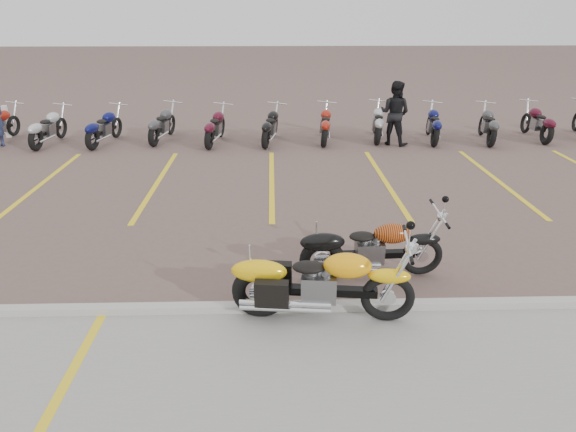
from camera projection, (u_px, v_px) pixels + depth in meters
name	position (u px, v px, depth m)	size (l,w,h in m)	color
ground	(272.00, 251.00, 9.57)	(100.00, 100.00, 0.00)	brown
curb	(273.00, 307.00, 7.68)	(60.00, 0.18, 0.12)	#ADAAA3
parking_stripes	(272.00, 182.00, 13.31)	(38.00, 5.50, 0.01)	yellow
yellow_cruiser	(318.00, 286.00, 7.35)	(2.41, 0.47, 0.99)	black
flame_cruiser	(368.00, 250.00, 8.51)	(2.21, 0.34, 0.91)	black
person_b	(395.00, 113.00, 16.51)	(0.91, 0.71, 1.88)	black
bollard	(7.00, 122.00, 17.57)	(0.15, 0.15, 1.00)	silver
bg_bike_row	(269.00, 123.00, 17.06)	(20.62, 2.05, 1.10)	black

